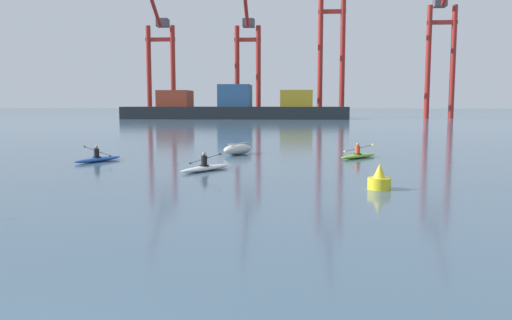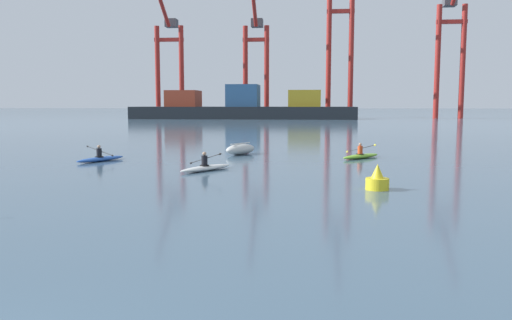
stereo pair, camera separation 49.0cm
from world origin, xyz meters
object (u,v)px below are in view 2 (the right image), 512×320
at_px(gantry_crane_east, 451,41).
at_px(kayak_white, 206,167).
at_px(kayak_lime, 361,156).
at_px(capsized_dinghy, 240,149).
at_px(gantry_crane_east_mid, 340,35).
at_px(kayak_blue, 101,158).
at_px(container_barge, 243,108).
at_px(gantry_crane_west_mid, 256,52).
at_px(gantry_crane_west, 169,53).
at_px(channel_buoy, 377,180).

relative_size(gantry_crane_east, kayak_white, 11.16).
bearing_deg(kayak_lime, capsized_dinghy, 168.80).
xyz_separation_m(gantry_crane_east_mid, kayak_blue, (-18.36, -93.62, -18.98)).
height_order(kayak_blue, kayak_white, kayak_white).
distance_m(capsized_dinghy, kayak_blue, 8.91).
height_order(container_barge, gantry_crane_west_mid, gantry_crane_west_mid).
bearing_deg(kayak_white, gantry_crane_west_mid, 94.92).
relative_size(gantry_crane_east_mid, capsized_dinghy, 13.28).
bearing_deg(kayak_lime, gantry_crane_west, 112.49).
relative_size(gantry_crane_east, kayak_lime, 12.10).
relative_size(gantry_crane_west, gantry_crane_east_mid, 0.87).
distance_m(container_barge, kayak_white, 89.91).
relative_size(channel_buoy, kayak_blue, 0.30).
xyz_separation_m(gantry_crane_west_mid, kayak_lime, (16.81, -93.07, -15.63)).
relative_size(gantry_crane_west_mid, kayak_lime, 11.61).
height_order(container_barge, gantry_crane_west, gantry_crane_west).
height_order(kayak_blue, kayak_lime, same).
xyz_separation_m(kayak_blue, kayak_lime, (15.15, 3.27, 0.00)).
bearing_deg(channel_buoy, container_barge, 100.85).
height_order(channel_buoy, kayak_lime, channel_buoy).
height_order(gantry_crane_east_mid, kayak_lime, gantry_crane_east_mid).
relative_size(capsized_dinghy, kayak_blue, 0.84).
xyz_separation_m(gantry_crane_west_mid, capsized_dinghy, (9.17, -91.56, -15.45)).
bearing_deg(kayak_white, gantry_crane_east, 69.41).
bearing_deg(gantry_crane_west_mid, capsized_dinghy, -84.28).
bearing_deg(gantry_crane_west_mid, kayak_blue, -89.01).
bearing_deg(kayak_lime, kayak_white, -140.63).
xyz_separation_m(gantry_crane_east_mid, capsized_dinghy, (-10.85, -88.83, -18.80)).
bearing_deg(gantry_crane_west, container_barge, -26.18).
bearing_deg(kayak_blue, gantry_crane_west, 103.57).
bearing_deg(capsized_dinghy, gantry_crane_east, 67.98).
bearing_deg(kayak_lime, container_barge, 102.62).
height_order(gantry_crane_west, capsized_dinghy, gantry_crane_west).
distance_m(gantry_crane_east, kayak_white, 104.13).
height_order(capsized_dinghy, kayak_white, kayak_white).
distance_m(gantry_crane_west_mid, kayak_lime, 95.86).
xyz_separation_m(gantry_crane_east, kayak_white, (-36.11, -96.14, -17.23)).
xyz_separation_m(kayak_lime, kayak_white, (-8.21, -6.74, -0.00)).
xyz_separation_m(gantry_crane_west, gantry_crane_west_mid, (21.39, 0.82, 0.07)).
xyz_separation_m(gantry_crane_west_mid, kayak_white, (8.60, -99.81, -15.63)).
relative_size(gantry_crane_east_mid, kayak_lime, 12.59).
xyz_separation_m(gantry_crane_west, channel_buoy, (37.76, -103.80, -15.37)).
bearing_deg(container_barge, channel_buoy, -79.15).
relative_size(container_barge, gantry_crane_east_mid, 1.34).
bearing_deg(kayak_lime, gantry_crane_east_mid, 87.96).
bearing_deg(gantry_crane_west, gantry_crane_east, -2.47).
height_order(channel_buoy, kayak_white, channel_buoy).
distance_m(gantry_crane_west, channel_buoy, 111.51).
bearing_deg(container_barge, gantry_crane_east_mid, 19.75).
distance_m(container_barge, capsized_dinghy, 81.79).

